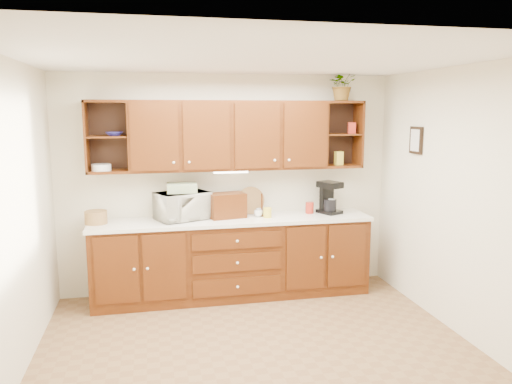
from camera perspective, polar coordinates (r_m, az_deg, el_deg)
name	(u,v)px	position (r m, az deg, el deg)	size (l,w,h in m)	color
floor	(259,352)	(4.77, 0.34, -17.81)	(4.00, 4.00, 0.00)	brown
ceiling	(259,59)	(4.27, 0.38, 15.00)	(4.00, 4.00, 0.00)	white
back_wall	(228,184)	(6.03, -3.20, 0.94)	(4.00, 4.00, 0.00)	beige
left_wall	(11,223)	(4.38, -26.18, -3.20)	(3.50, 3.50, 0.00)	beige
right_wall	(464,204)	(5.15, 22.68, -1.23)	(3.50, 3.50, 0.00)	beige
base_cabinets	(233,259)	(5.93, -2.68, -7.63)	(3.20, 0.60, 0.90)	#3B1806
countertop	(233,220)	(5.80, -2.70, -3.21)	(3.24, 0.64, 0.04)	white
upper_cabinets	(231,135)	(5.82, -2.91, 6.50)	(3.20, 0.33, 0.80)	#3B1806
undercabinet_light	(231,172)	(5.80, -2.89, 2.30)	(0.40, 0.05, 0.03)	white
framed_picture	(416,140)	(5.83, 17.83, 5.65)	(0.03, 0.24, 0.30)	black
wicker_basket	(96,217)	(5.78, -17.82, -2.77)	(0.24, 0.24, 0.14)	olive
microwave	(182,206)	(5.77, -8.41, -1.58)	(0.57, 0.39, 0.32)	beige
towel_stack	(182,188)	(5.73, -8.46, 0.47)	(0.33, 0.25, 0.10)	#E5E76D
wine_bottle	(187,206)	(5.81, -7.94, -1.62)	(0.07, 0.07, 0.29)	black
woven_tray	(251,213)	(6.05, -0.58, -2.42)	(0.33, 0.33, 0.02)	olive
bread_box	(227,205)	(5.82, -3.36, -1.54)	(0.41, 0.26, 0.29)	#3B1806
mug_tree	(262,212)	(5.93, 0.67, -2.32)	(0.25, 0.24, 0.27)	#3B1806
canister_red	(310,208)	(6.09, 6.14, -1.80)	(0.10, 0.10, 0.14)	#A42617
canister_white	(332,206)	(6.11, 8.63, -1.61)	(0.08, 0.08, 0.18)	white
canister_yellow	(267,213)	(5.83, 1.31, -2.37)	(0.10, 0.10, 0.12)	gold
coffee_maker	(329,198)	(6.13, 8.33, -0.67)	(0.30, 0.33, 0.39)	black
bowl_stack	(114,134)	(5.73, -15.87, 6.40)	(0.17, 0.17, 0.04)	navy
plate_stack	(101,167)	(5.78, -17.28, 2.71)	(0.21, 0.21, 0.07)	white
pantry_box_yellow	(339,158)	(6.16, 9.44, 3.83)	(0.09, 0.07, 0.16)	gold
pantry_box_red	(352,128)	(6.19, 10.88, 7.19)	(0.09, 0.08, 0.13)	#A42617
potted_plant	(342,85)	(6.12, 9.83, 12.01)	(0.34, 0.30, 0.38)	#999999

